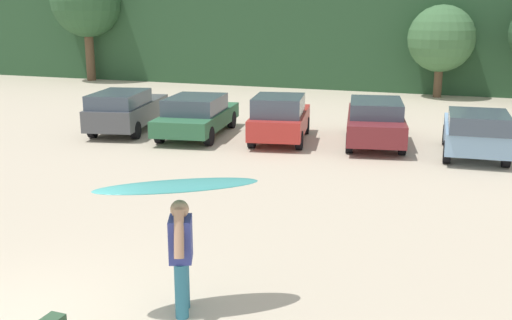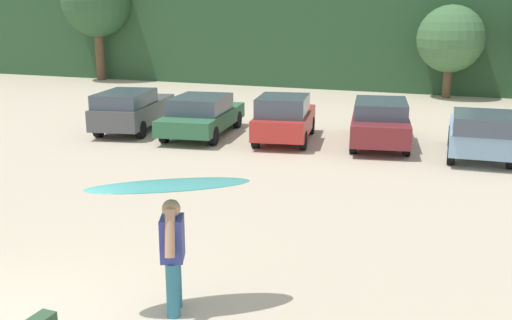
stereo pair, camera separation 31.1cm
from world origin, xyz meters
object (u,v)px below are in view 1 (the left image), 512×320
(parked_car_dark_gray, at_px, (126,109))
(parked_car_red, at_px, (280,118))
(surfboard_teal, at_px, (177,186))
(person_adult, at_px, (181,250))
(parked_car_forest_green, at_px, (197,115))
(parked_car_sky_blue, at_px, (476,132))
(parked_car_maroon, at_px, (375,120))

(parked_car_dark_gray, bearing_deg, parked_car_red, -100.11)
(parked_car_red, xyz_separation_m, surfboard_teal, (2.27, -11.75, 1.11))
(parked_car_red, bearing_deg, person_adult, -179.70)
(parked_car_dark_gray, distance_m, parked_car_forest_green, 2.83)
(parked_car_forest_green, bearing_deg, surfboard_teal, -163.98)
(parked_car_sky_blue, relative_size, person_adult, 2.34)
(surfboard_teal, bearing_deg, person_adult, 98.53)
(parked_car_forest_green, height_order, surfboard_teal, surfboard_teal)
(parked_car_dark_gray, bearing_deg, parked_car_sky_blue, -101.73)
(parked_car_dark_gray, xyz_separation_m, parked_car_maroon, (9.03, 1.07, -0.03))
(parked_car_sky_blue, bearing_deg, parked_car_dark_gray, 87.43)
(parked_car_red, height_order, person_adult, person_adult)
(parked_car_forest_green, xyz_separation_m, person_adult, (5.43, -11.73, 0.23))
(parked_car_forest_green, xyz_separation_m, surfboard_teal, (5.36, -11.65, 1.18))
(parked_car_maroon, distance_m, parked_car_sky_blue, 3.31)
(person_adult, bearing_deg, parked_car_forest_green, -88.22)
(parked_car_forest_green, bearing_deg, person_adult, -163.84)
(parked_car_forest_green, distance_m, parked_car_sky_blue, 9.40)
(parked_car_red, bearing_deg, parked_car_dark_gray, 81.71)
(parked_car_forest_green, height_order, parked_car_red, parked_car_red)
(parked_car_forest_green, distance_m, surfboard_teal, 12.88)
(parked_car_maroon, distance_m, surfboard_teal, 12.63)
(person_adult, bearing_deg, surfboard_teal, -70.38)
(parked_car_red, bearing_deg, parked_car_sky_blue, -101.44)
(parked_car_red, bearing_deg, surfboard_teal, -179.95)
(parked_car_forest_green, relative_size, person_adult, 2.84)
(parked_car_sky_blue, height_order, person_adult, person_adult)
(person_adult, bearing_deg, parked_car_red, -101.88)
(parked_car_forest_green, xyz_separation_m, parked_car_red, (3.09, 0.10, 0.07))
(parked_car_dark_gray, distance_m, person_adult, 14.20)
(parked_car_red, relative_size, surfboard_teal, 1.79)
(parked_car_red, relative_size, parked_car_maroon, 0.83)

